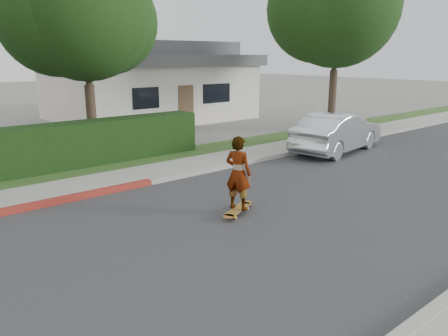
# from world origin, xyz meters

# --- Properties ---
(ground) EXTENTS (120.00, 120.00, 0.00)m
(ground) POSITION_xyz_m (0.00, 0.00, 0.00)
(ground) COLOR slate
(ground) RESTS_ON ground
(road) EXTENTS (60.00, 8.00, 0.01)m
(road) POSITION_xyz_m (0.00, 0.00, 0.01)
(road) COLOR #2D2D30
(road) RESTS_ON ground
(curb_near) EXTENTS (60.00, 0.20, 0.15)m
(curb_near) POSITION_xyz_m (0.00, -4.10, 0.07)
(curb_near) COLOR #9E9E99
(curb_near) RESTS_ON ground
(curb_far) EXTENTS (60.00, 0.20, 0.15)m
(curb_far) POSITION_xyz_m (0.00, 4.10, 0.07)
(curb_far) COLOR #9E9E99
(curb_far) RESTS_ON ground
(sidewalk_far) EXTENTS (60.00, 1.60, 0.12)m
(sidewalk_far) POSITION_xyz_m (0.00, 5.00, 0.06)
(sidewalk_far) COLOR gray
(sidewalk_far) RESTS_ON ground
(planting_strip) EXTENTS (60.00, 1.60, 0.10)m
(planting_strip) POSITION_xyz_m (0.00, 6.60, 0.05)
(planting_strip) COLOR #2D4C1E
(planting_strip) RESTS_ON ground
(tree_center) EXTENTS (5.66, 4.84, 7.44)m
(tree_center) POSITION_xyz_m (1.49, 9.19, 4.90)
(tree_center) COLOR #33261C
(tree_center) RESTS_ON ground
(tree_right) EXTENTS (6.32, 5.60, 8.56)m
(tree_right) POSITION_xyz_m (12.49, 6.69, 5.63)
(tree_right) COLOR #33261C
(tree_right) RESTS_ON ground
(house) EXTENTS (10.60, 8.60, 4.30)m
(house) POSITION_xyz_m (8.00, 16.00, 2.10)
(house) COLOR beige
(house) RESTS_ON ground
(skateboard) EXTENTS (1.28, 0.77, 0.12)m
(skateboard) POSITION_xyz_m (1.34, 0.72, 0.11)
(skateboard) COLOR gold
(skateboard) RESTS_ON ground
(skateboarder) EXTENTS (0.60, 0.72, 1.70)m
(skateboarder) POSITION_xyz_m (1.34, 0.72, 0.98)
(skateboarder) COLOR white
(skateboarder) RESTS_ON skateboard
(car_silver) EXTENTS (4.72, 2.28, 1.49)m
(car_silver) POSITION_xyz_m (8.68, 3.36, 0.75)
(car_silver) COLOR silver
(car_silver) RESTS_ON ground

